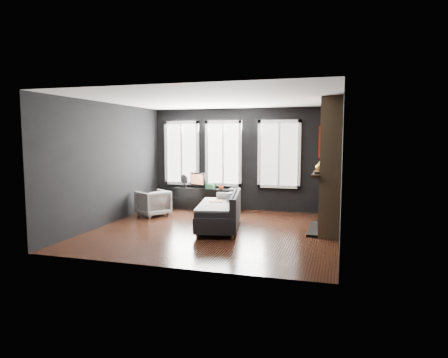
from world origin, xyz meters
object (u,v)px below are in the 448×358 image
(mug, at_px, (221,187))
(armchair, at_px, (153,202))
(book, at_px, (230,185))
(media_console, at_px, (206,199))
(sofa, at_px, (219,211))
(monitor, at_px, (198,179))
(mantel_vase, at_px, (320,166))

(mug, bearing_deg, armchair, -143.47)
(armchair, height_order, book, book)
(mug, bearing_deg, media_console, 164.94)
(sofa, height_order, monitor, monitor)
(media_console, relative_size, book, 8.32)
(monitor, xyz_separation_m, mug, (0.71, -0.17, -0.17))
(sofa, bearing_deg, media_console, 104.69)
(armchair, bearing_deg, monitor, -176.48)
(sofa, xyz_separation_m, armchair, (-2.00, 0.94, -0.04))
(media_console, height_order, monitor, monitor)
(monitor, xyz_separation_m, mantel_vase, (3.27, -1.23, 0.52))
(sofa, bearing_deg, armchair, 143.70)
(mantel_vase, bearing_deg, monitor, 159.40)
(armchair, bearing_deg, mug, 160.68)
(mantel_vase, bearing_deg, armchair, -179.89)
(sofa, xyz_separation_m, mantel_vase, (2.00, 0.94, 0.93))
(media_console, xyz_separation_m, monitor, (-0.23, 0.04, 0.52))
(sofa, distance_m, monitor, 2.55)
(sofa, bearing_deg, book, 88.22)
(sofa, height_order, book, sofa)
(mug, xyz_separation_m, book, (0.20, 0.13, 0.04))
(mantel_vase, bearing_deg, mug, 157.47)
(mug, xyz_separation_m, mantel_vase, (2.56, -1.06, 0.68))
(sofa, xyz_separation_m, media_console, (-1.03, 2.13, -0.10))
(sofa, relative_size, mantel_vase, 9.53)
(mug, bearing_deg, mantel_vase, -22.53)
(armchair, distance_m, monitor, 1.51)
(armchair, height_order, media_console, armchair)
(sofa, bearing_deg, mantel_vase, 14.07)
(armchair, xyz_separation_m, monitor, (0.73, 1.24, 0.46))
(book, bearing_deg, armchair, -143.78)
(media_console, bearing_deg, monitor, 174.88)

